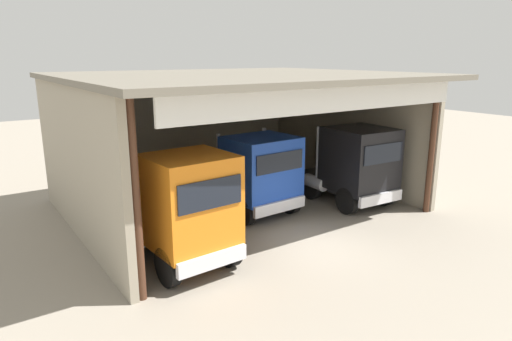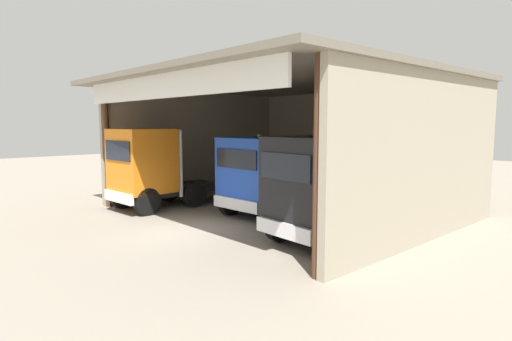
# 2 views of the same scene
# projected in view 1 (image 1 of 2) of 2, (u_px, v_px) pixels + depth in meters

# --- Properties ---
(ground_plane) EXTENTS (80.00, 80.00, 0.00)m
(ground_plane) POSITION_uv_depth(u_px,v_px,m) (318.00, 247.00, 15.33)
(ground_plane) COLOR gray
(ground_plane) RESTS_ON ground
(workshop_shed) EXTENTS (13.39, 11.89, 5.63)m
(workshop_shed) POSITION_uv_depth(u_px,v_px,m) (225.00, 114.00, 19.24)
(workshop_shed) COLOR #9E937F
(workshop_shed) RESTS_ON ground
(truck_orange_right_bay) EXTENTS (2.72, 5.18, 3.57)m
(truck_orange_right_bay) POSITION_uv_depth(u_px,v_px,m) (184.00, 209.00, 13.51)
(truck_orange_right_bay) COLOR orange
(truck_orange_right_bay) RESTS_ON ground
(truck_blue_yard_outside) EXTENTS (2.90, 5.14, 3.32)m
(truck_blue_yard_outside) POSITION_uv_depth(u_px,v_px,m) (255.00, 173.00, 18.17)
(truck_blue_yard_outside) COLOR #1E47B7
(truck_blue_yard_outside) RESTS_ON ground
(truck_black_left_bay) EXTENTS (2.66, 5.02, 3.40)m
(truck_black_left_bay) POSITION_uv_depth(u_px,v_px,m) (354.00, 164.00, 19.28)
(truck_black_left_bay) COLOR black
(truck_black_left_bay) RESTS_ON ground
(oil_drum) EXTENTS (0.58, 0.58, 0.89)m
(oil_drum) POSITION_uv_depth(u_px,v_px,m) (151.00, 180.00, 21.92)
(oil_drum) COLOR #197233
(oil_drum) RESTS_ON ground
(tool_cart) EXTENTS (0.90, 0.60, 1.00)m
(tool_cart) POSITION_uv_depth(u_px,v_px,m) (229.00, 169.00, 23.75)
(tool_cart) COLOR #1E59A5
(tool_cart) RESTS_ON ground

